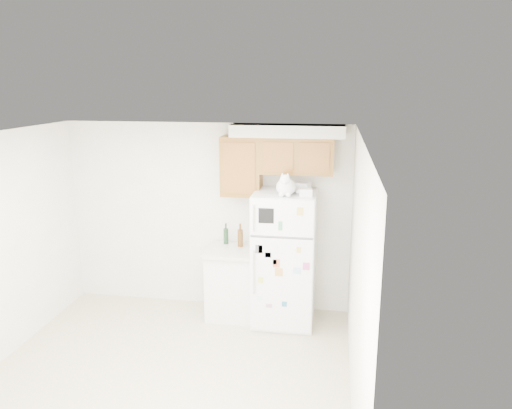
% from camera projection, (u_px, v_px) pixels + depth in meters
% --- Properties ---
extents(ground_plane, '(3.80, 4.00, 0.01)m').
position_uv_depth(ground_plane, '(162.00, 385.00, 5.08)').
color(ground_plane, '#BEB192').
extents(room_shell, '(3.84, 4.04, 2.52)m').
position_uv_depth(room_shell, '(174.00, 221.00, 4.90)').
color(room_shell, white).
rests_on(room_shell, ground_plane).
extents(refrigerator, '(0.76, 0.78, 1.70)m').
position_uv_depth(refrigerator, '(284.00, 259.00, 6.25)').
color(refrigerator, white).
rests_on(refrigerator, ground_plane).
extents(base_counter, '(0.64, 0.64, 0.92)m').
position_uv_depth(base_counter, '(232.00, 282.00, 6.52)').
color(base_counter, white).
rests_on(base_counter, ground_plane).
extents(cat, '(0.29, 0.42, 0.30)m').
position_uv_depth(cat, '(286.00, 186.00, 5.87)').
color(cat, white).
rests_on(cat, refrigerator).
extents(storage_box_back, '(0.21, 0.18, 0.10)m').
position_uv_depth(storage_box_back, '(302.00, 187.00, 6.15)').
color(storage_box_back, white).
rests_on(storage_box_back, refrigerator).
extents(storage_box_front, '(0.16, 0.12, 0.09)m').
position_uv_depth(storage_box_front, '(306.00, 192.00, 5.85)').
color(storage_box_front, white).
rests_on(storage_box_front, refrigerator).
extents(bottle_green, '(0.07, 0.07, 0.28)m').
position_uv_depth(bottle_green, '(226.00, 234.00, 6.58)').
color(bottle_green, '#19381E').
rests_on(bottle_green, base_counter).
extents(bottle_amber, '(0.07, 0.07, 0.31)m').
position_uv_depth(bottle_amber, '(240.00, 235.00, 6.46)').
color(bottle_amber, '#593814').
rests_on(bottle_amber, base_counter).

